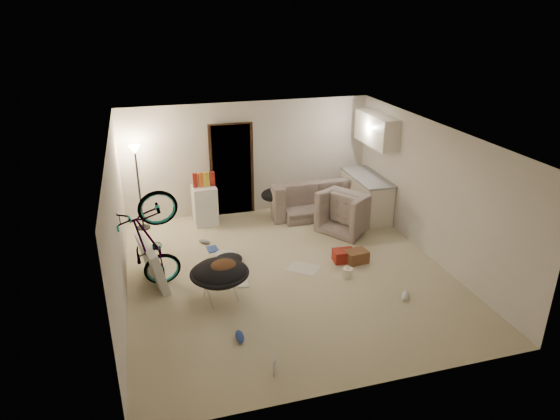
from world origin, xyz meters
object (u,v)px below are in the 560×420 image
object	(u,v)px
drink_case_a	(356,257)
drink_case_b	(344,256)
kitchen_counter	(366,197)
bicycle	(152,264)
sofa	(314,200)
saucer_chair	(220,278)
armchair	(351,214)
mini_fridge	(205,205)
juicer	(348,272)
floor_lamp	(137,170)
tv_box	(152,263)

from	to	relation	value
drink_case_a	drink_case_b	xyz separation A→B (m)	(-0.21, 0.10, -0.00)
kitchen_counter	bicycle	bearing A→B (deg)	-157.83
sofa	bicycle	world-z (taller)	bicycle
saucer_chair	drink_case_a	size ratio (longest dim) A/B	2.34
bicycle	drink_case_b	size ratio (longest dim) A/B	4.71
sofa	drink_case_a	xyz separation A→B (m)	(-0.03, -2.43, -0.19)
armchair	kitchen_counter	bearing A→B (deg)	-79.86
mini_fridge	bicycle	bearing A→B (deg)	-118.38
kitchen_counter	juicer	bearing A→B (deg)	-121.05
floor_lamp	tv_box	distance (m)	2.50
tv_box	drink_case_a	bearing A→B (deg)	-17.09
floor_lamp	mini_fridge	world-z (taller)	floor_lamp
sofa	tv_box	size ratio (longest dim) A/B	1.85
juicer	drink_case_a	bearing A→B (deg)	51.50
saucer_chair	tv_box	size ratio (longest dim) A/B	0.84
tv_box	drink_case_a	world-z (taller)	tv_box
bicycle	mini_fridge	xyz separation A→B (m)	(1.21, 2.48, -0.06)
floor_lamp	bicycle	size ratio (longest dim) A/B	0.99
saucer_chair	drink_case_b	xyz separation A→B (m)	(2.41, 0.65, -0.29)
sofa	tv_box	xyz separation A→B (m)	(-3.66, -2.11, 0.07)
armchair	drink_case_a	distance (m)	1.52
kitchen_counter	mini_fridge	world-z (taller)	kitchen_counter
saucer_chair	tv_box	distance (m)	1.34
bicycle	saucer_chair	xyz separation A→B (m)	(1.01, -0.61, -0.08)
bicycle	sofa	bearing A→B (deg)	-62.32
mini_fridge	tv_box	xyz separation A→B (m)	(-1.21, -2.21, -0.05)
armchair	mini_fridge	xyz separation A→B (m)	(-2.92, 1.11, 0.10)
mini_fridge	drink_case_a	world-z (taller)	mini_fridge
kitchen_counter	armchair	size ratio (longest dim) A/B	1.51
drink_case_a	saucer_chair	bearing A→B (deg)	-174.85
sofa	saucer_chair	world-z (taller)	saucer_chair
sofa	armchair	xyz separation A→B (m)	(0.47, -1.01, 0.02)
floor_lamp	kitchen_counter	world-z (taller)	floor_lamp
mini_fridge	drink_case_a	distance (m)	3.51
floor_lamp	juicer	bearing A→B (deg)	-42.72
floor_lamp	saucer_chair	bearing A→B (deg)	-70.75
floor_lamp	bicycle	bearing A→B (deg)	-87.78
drink_case_a	floor_lamp	bearing A→B (deg)	137.97
armchair	tv_box	distance (m)	4.27
mini_fridge	kitchen_counter	bearing A→B (deg)	-11.20
sofa	juicer	size ratio (longest dim) A/B	8.24
sofa	saucer_chair	bearing A→B (deg)	47.59
armchair	bicycle	distance (m)	4.35
kitchen_counter	drink_case_a	size ratio (longest dim) A/B	3.73
drink_case_a	bicycle	bearing A→B (deg)	172.33
floor_lamp	bicycle	xyz separation A→B (m)	(0.10, -2.58, -0.83)
floor_lamp	drink_case_b	bearing A→B (deg)	-35.71
kitchen_counter	floor_lamp	bearing A→B (deg)	172.34
kitchen_counter	juicer	distance (m)	2.88
kitchen_counter	bicycle	xyz separation A→B (m)	(-4.73, -1.93, 0.04)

